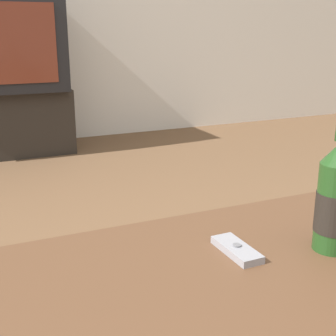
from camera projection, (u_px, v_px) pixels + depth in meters
coffee_table at (214, 331)px, 0.75m from camera, size 1.00×0.60×0.43m
tv_stand at (0, 122)px, 3.15m from camera, size 0.93×0.43×0.43m
beer_bottle at (336, 197)px, 0.84m from camera, size 0.07×0.07×0.30m
cell_phone at (237, 249)px, 0.86m from camera, size 0.05×0.11×0.02m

